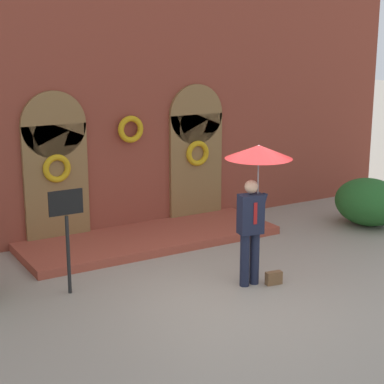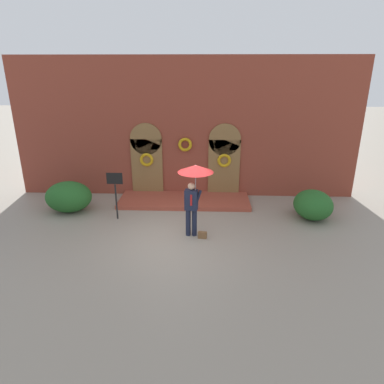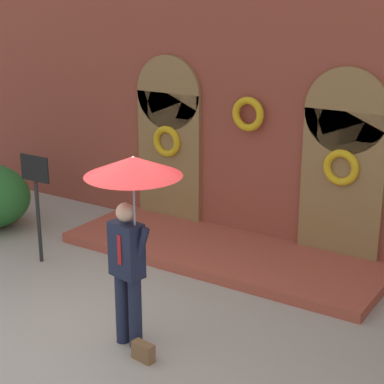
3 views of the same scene
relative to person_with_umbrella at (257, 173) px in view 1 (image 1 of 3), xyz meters
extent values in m
plane|color=gray|center=(-0.50, -0.19, -1.91)|extent=(80.00, 80.00, 0.00)
cube|color=brown|center=(-0.50, 4.01, 0.89)|extent=(14.00, 0.50, 5.60)
cube|color=brown|center=(-2.10, 3.72, -0.71)|extent=(1.30, 0.08, 2.40)
cylinder|color=brown|center=(-2.10, 3.72, 0.49)|extent=(1.30, 0.08, 1.30)
cube|color=brown|center=(1.10, 3.72, -0.71)|extent=(1.30, 0.08, 2.40)
cylinder|color=brown|center=(1.10, 3.72, 0.49)|extent=(1.30, 0.08, 1.30)
torus|color=#C69314|center=(-2.10, 3.65, -0.36)|extent=(0.56, 0.12, 0.56)
torus|color=#C69314|center=(1.10, 3.65, -0.36)|extent=(0.56, 0.12, 0.56)
torus|color=#C69314|center=(-0.50, 3.65, 0.29)|extent=(0.56, 0.12, 0.56)
cube|color=#98402E|center=(-0.50, 2.86, -1.83)|extent=(5.20, 1.80, 0.16)
cylinder|color=#191E33|center=(-0.20, 0.00, -1.46)|extent=(0.16, 0.16, 0.90)
cylinder|color=#191E33|center=(0.00, 0.00, -1.46)|extent=(0.16, 0.16, 0.90)
cube|color=#191E33|center=(-0.10, 0.00, -0.68)|extent=(0.44, 0.31, 0.66)
cube|color=#A51919|center=(-0.10, -0.13, -0.64)|extent=(0.06, 0.02, 0.36)
sphere|color=tan|center=(-0.10, 0.00, -0.22)|extent=(0.22, 0.22, 0.22)
cylinder|color=#191E33|center=(0.12, 0.00, -0.58)|extent=(0.22, 0.09, 0.46)
cylinder|color=gray|center=(0.03, 0.00, -0.26)|extent=(0.02, 0.02, 0.98)
cone|color=red|center=(0.03, 0.00, 0.34)|extent=(1.10, 1.10, 0.22)
cone|color=white|center=(0.03, 0.00, 0.35)|extent=(0.61, 0.61, 0.20)
cube|color=brown|center=(0.26, -0.20, -1.80)|extent=(0.29, 0.15, 0.22)
cylinder|color=black|center=(-2.81, 1.19, -1.26)|extent=(0.06, 0.06, 1.30)
cube|color=black|center=(-2.81, 1.19, -0.39)|extent=(0.56, 0.03, 0.40)
ellipsoid|color=#235B23|center=(4.20, 1.53, -1.40)|extent=(1.36, 1.57, 1.03)
camera|label=1|loc=(-6.07, -8.17, 2.17)|focal=60.00mm
camera|label=2|loc=(0.32, -9.97, 3.21)|focal=32.00mm
camera|label=3|loc=(4.28, -5.34, 2.18)|focal=60.00mm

